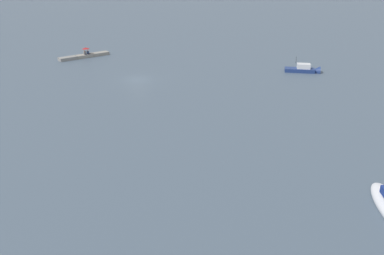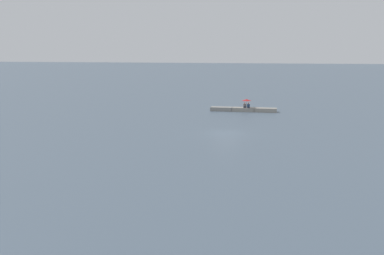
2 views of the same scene
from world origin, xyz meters
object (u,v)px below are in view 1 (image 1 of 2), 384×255
at_px(umbrella_open_red, 86,48).
at_px(person_seated_blue_left, 88,53).
at_px(person_seated_grey_right, 85,53).
at_px(motorboat_navy_far, 305,70).

bearing_deg(umbrella_open_red, person_seated_blue_left, 143.56).
relative_size(person_seated_blue_left, person_seated_grey_right, 1.00).
distance_m(person_seated_blue_left, motorboat_navy_far, 39.11).
bearing_deg(person_seated_grey_right, person_seated_blue_left, 151.62).
xyz_separation_m(person_seated_blue_left, umbrella_open_red, (0.29, -0.22, 0.86)).
bearing_deg(motorboat_navy_far, umbrella_open_red, -95.74).
height_order(person_seated_blue_left, person_seated_grey_right, same).
bearing_deg(person_seated_blue_left, person_seated_grey_right, -28.38).
distance_m(person_seated_blue_left, person_seated_grey_right, 0.59).
xyz_separation_m(person_seated_blue_left, motorboat_navy_far, (-22.94, 31.67, -0.50)).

